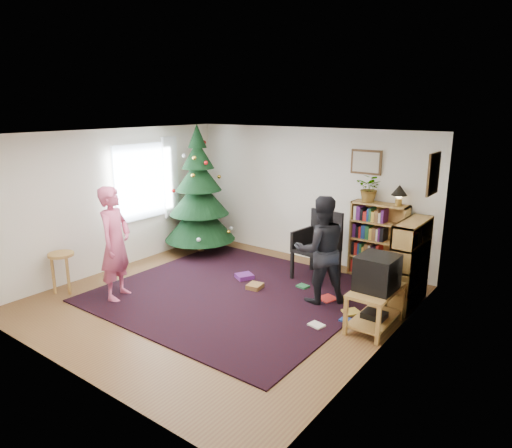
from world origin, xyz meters
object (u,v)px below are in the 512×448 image
Objects in this scene: tv_stand at (375,305)px; person_by_chair at (321,250)px; picture_right at (434,174)px; stool at (62,262)px; bookshelf_right at (410,263)px; christmas_tree at (199,200)px; bookshelf_back at (378,240)px; table_lamp at (399,192)px; armchair at (320,242)px; potted_plant at (370,188)px; picture_back at (366,162)px; person_standing at (115,243)px; crt_tv at (377,272)px.

tv_stand is 0.55× the size of person_by_chair.
picture_right reaches higher than stool.
tv_stand is (-0.12, -0.95, -0.34)m from bookshelf_right.
bookshelf_right is 5.32m from stool.
christmas_tree is 1.96× the size of bookshelf_back.
stool is 1.90× the size of table_lamp.
potted_plant reaches higher than armchair.
person_by_chair reaches higher than bookshelf_right.
bookshelf_back is 0.89m from potted_plant.
potted_plant is at bearing 180.00° from bookshelf_back.
armchair is 1.24m from potted_plant.
bookshelf_right is 1.60m from potted_plant.
potted_plant is at bearing 153.23° from picture_right.
stool is at bearing 121.32° from bookshelf_right.
christmas_tree is at bearing 166.35° from tv_stand.
person_by_chair reaches higher than tv_stand.
picture_back is 0.61× the size of tv_stand.
picture_right is 4.47m from christmas_tree.
picture_back reaches higher than bookshelf_back.
christmas_tree reaches higher than potted_plant.
armchair is 3.34× the size of table_lamp.
picture_right is 5.75m from stool.
stool is (-3.35, -3.75, -1.44)m from picture_back.
person_standing is (-3.81, -2.64, -1.08)m from picture_right.
person_standing reaches higher than bookshelf_back.
bookshelf_back is at bearing 148.68° from picture_right.
bookshelf_right is at bearing 82.60° from crt_tv.
tv_stand is 0.78× the size of armchair.
armchair is (-1.62, 0.25, -0.04)m from bookshelf_right.
person_by_chair is at bearing -87.55° from picture_back.
bookshelf_back is 0.92m from table_lamp.
christmas_tree reaches higher than person_by_chair.
person_standing is at bearing -158.19° from crt_tv.
stool is at bearing -157.66° from tv_stand.
person_by_chair is (0.50, -0.90, 0.19)m from armchair.
crt_tv is (-0.00, 0.00, 0.45)m from tv_stand.
picture_right is at bearing 2.79° from christmas_tree.
table_lamp is at bearing 138.61° from picture_right.
picture_right reaches higher than armchair.
table_lamp is (-0.41, 1.80, 0.75)m from crt_tv.
picture_right is at bearing 171.90° from person_by_chair.
table_lamp is at bearing 102.86° from crt_tv.
picture_right is at bearing -41.39° from table_lamp.
potted_plant reaches higher than person_by_chair.
picture_right is 0.52× the size of armchair.
christmas_tree reaches higher than armchair.
bookshelf_right is at bearing -116.81° from picture_right.
person_by_chair is at bearing -12.64° from christmas_tree.
tv_stand is at bearing 22.34° from stool.
bookshelf_back is (0.36, -0.14, -1.29)m from picture_back.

